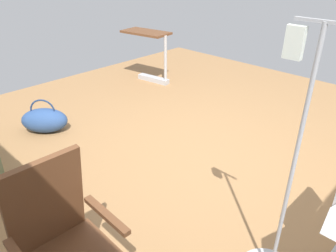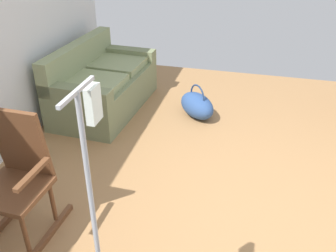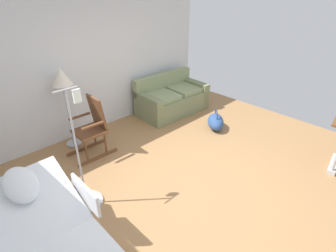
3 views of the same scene
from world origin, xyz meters
name	(u,v)px [view 2 (image 2 of 3)]	position (x,y,z in m)	size (l,w,h in m)	color
ground_plane	(257,224)	(0.00, 0.00, 0.00)	(6.77, 6.77, 0.00)	#9E7247
couch	(103,86)	(1.67, 2.07, 0.31)	(1.64, 0.93, 0.85)	#737D57
rocking_chair	(17,179)	(-0.52, 1.82, 0.50)	(0.77, 0.51, 1.05)	brown
duffel_bag	(197,105)	(1.74, 0.84, 0.15)	(0.63, 0.62, 0.43)	#2D4C84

